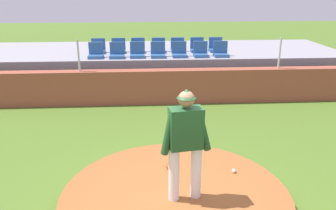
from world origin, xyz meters
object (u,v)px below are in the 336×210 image
Objects in this scene: pitcher at (186,137)px; stadium_chair_13 at (216,47)px; baseball at (234,171)px; stadium_chair_6 at (221,52)px; fielding_glove at (172,166)px; stadium_chair_7 at (98,48)px; stadium_chair_9 at (138,48)px; stadium_chair_12 at (197,47)px; stadium_chair_0 at (96,53)px; stadium_chair_10 at (159,48)px; stadium_chair_1 at (117,53)px; stadium_chair_5 at (201,52)px; stadium_chair_11 at (178,47)px; stadium_chair_4 at (179,52)px; stadium_chair_3 at (158,52)px; stadium_chair_8 at (119,48)px; stadium_chair_2 at (137,52)px.

pitcher is 3.68× the size of stadium_chair_13.
stadium_chair_6 reaches higher than baseball.
stadium_chair_7 is at bearing 2.04° from fielding_glove.
stadium_chair_9 reaches higher than fielding_glove.
fielding_glove is at bearing 77.96° from stadium_chair_12.
stadium_chair_6 is (4.17, -0.04, 0.00)m from stadium_chair_0.
stadium_chair_10 is 1.40m from stadium_chair_12.
stadium_chair_1 and stadium_chair_7 have the same top height.
stadium_chair_5 is (1.40, 5.74, 1.07)m from fielding_glove.
stadium_chair_11 is (-0.41, 6.86, 1.09)m from baseball.
fielding_glove is (-1.12, 0.21, 0.02)m from baseball.
fielding_glove is at bearing 89.62° from pitcher.
stadium_chair_4 is 1.00× the size of stadium_chair_11.
pitcher is at bearing -144.18° from baseball.
stadium_chair_11 is at bearing 179.58° from stadium_chair_10.
stadium_chair_5 is at bearing 179.52° from stadium_chair_0.
stadium_chair_0 and stadium_chair_9 have the same top height.
stadium_chair_0 is (-2.22, 6.70, 0.06)m from pitcher.
stadium_chair_6 is 1.00× the size of stadium_chair_7.
stadium_chair_0 is 2.29m from stadium_chair_10.
stadium_chair_12 is (2.13, -0.02, 0.00)m from stadium_chair_9.
stadium_chair_3 is at bearing 32.30° from stadium_chair_12.
stadium_chair_10 is at bearing -33.48° from stadium_chair_5.
stadium_chair_1 and stadium_chair_6 have the same top height.
stadium_chair_8 is 2.83m from stadium_chair_12.
stadium_chair_8 is at bearing -89.13° from stadium_chair_1.
stadium_chair_8 is 3.50m from stadium_chair_13.
stadium_chair_10 is at bearing 178.35° from stadium_chair_9.
stadium_chair_12 is at bearing -0.50° from stadium_chair_13.
stadium_chair_3 is at bearing 179.16° from stadium_chair_0.
stadium_chair_6 is (1.40, -0.02, 0.00)m from stadium_chair_4.
stadium_chair_13 is (0.68, -0.01, 0.00)m from stadium_chair_12.
fielding_glove is 6.74m from stadium_chair_10.
stadium_chair_9 is (-1.83, 6.89, 1.09)m from baseball.
stadium_chair_2 is 1.00× the size of stadium_chair_12.
stadium_chair_8 is at bearing 110.20° from baseball.
stadium_chair_4 is 2.94m from stadium_chair_7.
stadium_chair_4 is (-0.44, 5.97, 1.09)m from baseball.
stadium_chair_11 is (0.57, 7.58, 0.06)m from pitcher.
stadium_chair_3 is 1.65m from stadium_chair_8.
stadium_chair_10 is (0.02, 6.66, 1.07)m from fielding_glove.
pitcher is at bearing 91.44° from stadium_chair_3.
stadium_chair_9 and stadium_chair_11 have the same top height.
pitcher reaches higher than stadium_chair_9.
stadium_chair_4 and stadium_chair_9 have the same top height.
stadium_chair_2 is (1.37, 0.00, 0.00)m from stadium_chair_0.
stadium_chair_7 is at bearing -23.24° from stadium_chair_3.
stadium_chair_11 is (2.11, -0.01, 0.00)m from stadium_chair_8.
stadium_chair_3 is 1.00× the size of stadium_chair_9.
stadium_chair_3 is 0.92m from stadium_chair_10.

